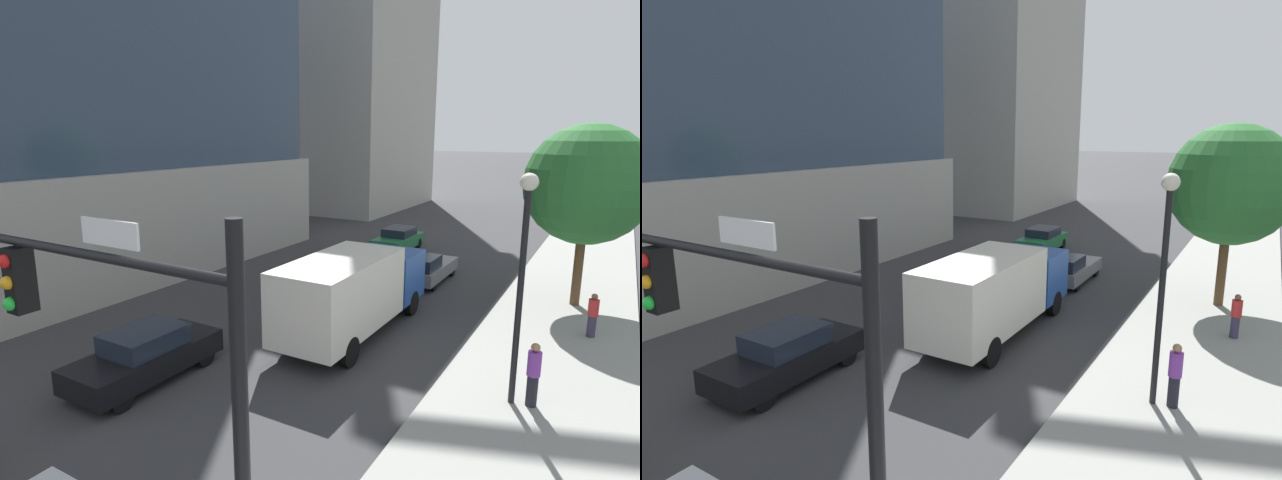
{
  "view_description": "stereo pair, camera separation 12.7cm",
  "coord_description": "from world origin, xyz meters",
  "views": [
    {
      "loc": [
        9.81,
        0.67,
        7.14
      ],
      "look_at": [
        1.69,
        14.36,
        3.78
      ],
      "focal_mm": 28.68,
      "sensor_mm": 36.0,
      "label": 1
    },
    {
      "loc": [
        9.92,
        0.73,
        7.14
      ],
      "look_at": [
        1.69,
        14.36,
        3.78
      ],
      "focal_mm": 28.68,
      "sensor_mm": 36.0,
      "label": 2
    }
  ],
  "objects": [
    {
      "name": "street_lamp",
      "position": [
        7.87,
        13.86,
        4.08
      ],
      "size": [
        0.44,
        0.44,
        6.04
      ],
      "color": "black",
      "rests_on": "sidewalk"
    },
    {
      "name": "pedestrian_red_shirt",
      "position": [
        9.4,
        19.9,
        0.94
      ],
      "size": [
        0.34,
        0.34,
        1.57
      ],
      "color": "#38334C",
      "rests_on": "sidewalk"
    },
    {
      "name": "street_tree",
      "position": [
        8.6,
        23.43,
        5.12
      ],
      "size": [
        4.8,
        4.8,
        7.38
      ],
      "color": "brown",
      "rests_on": "sidewalk"
    },
    {
      "name": "car_blue",
      "position": [
        -1.67,
        20.91,
        0.7
      ],
      "size": [
        1.92,
        4.05,
        1.36
      ],
      "color": "#233D9E",
      "rests_on": "ground"
    },
    {
      "name": "car_gray",
      "position": [
        1.96,
        23.9,
        0.7
      ],
      "size": [
        1.9,
        4.28,
        1.43
      ],
      "color": "slate",
      "rests_on": "ground"
    },
    {
      "name": "box_truck",
      "position": [
        1.96,
        16.18,
        1.7
      ],
      "size": [
        2.45,
        7.87,
        3.0
      ],
      "color": "#1E4799",
      "rests_on": "ground"
    },
    {
      "name": "construction_building",
      "position": [
        -15.64,
        45.96,
        17.16
      ],
      "size": [
        24.54,
        16.71,
        39.64
      ],
      "color": "#9E9B93",
      "rests_on": "ground"
    },
    {
      "name": "sidewalk",
      "position": [
        8.35,
        20.0,
        0.07
      ],
      "size": [
        5.09,
        120.0,
        0.15
      ],
      "primitive_type": "cube",
      "color": "gray",
      "rests_on": "ground"
    },
    {
      "name": "car_green",
      "position": [
        -1.67,
        29.44,
        0.72
      ],
      "size": [
        1.82,
        4.18,
        1.44
      ],
      "color": "#1E6638",
      "rests_on": "ground"
    },
    {
      "name": "traffic_light_pole",
      "position": [
        4.2,
        4.89,
        4.27
      ],
      "size": [
        6.14,
        0.48,
        6.08
      ],
      "color": "black",
      "rests_on": "sidewalk"
    },
    {
      "name": "car_black",
      "position": [
        -1.67,
        10.03,
        0.77
      ],
      "size": [
        1.91,
        4.57,
        1.55
      ],
      "color": "black",
      "rests_on": "ground"
    },
    {
      "name": "pedestrian_purple_shirt",
      "position": [
        8.35,
        13.94,
        1.04
      ],
      "size": [
        0.34,
        0.34,
        1.73
      ],
      "color": "black",
      "rests_on": "sidewalk"
    }
  ]
}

